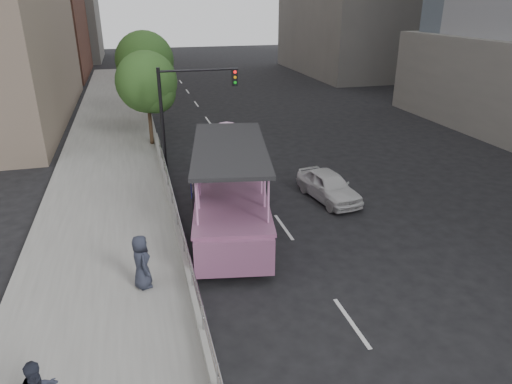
{
  "coord_description": "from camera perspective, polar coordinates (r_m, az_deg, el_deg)",
  "views": [
    {
      "loc": [
        -4.25,
        -11.24,
        8.3
      ],
      "look_at": [
        -0.41,
        2.99,
        2.08
      ],
      "focal_mm": 32.0,
      "sensor_mm": 36.0,
      "label": 1
    }
  ],
  "objects": [
    {
      "name": "traffic_signal",
      "position": [
        24.35,
        -8.99,
        11.25
      ],
      "size": [
        4.2,
        0.32,
        5.2
      ],
      "color": "black",
      "rests_on": "ground"
    },
    {
      "name": "guardrail",
      "position": [
        15.09,
        -9.04,
        -5.73
      ],
      "size": [
        0.07,
        22.0,
        0.71
      ],
      "color": "#A3A3A8",
      "rests_on": "kerb_wall"
    },
    {
      "name": "car",
      "position": [
        20.6,
        9.07,
        0.79
      ],
      "size": [
        2.07,
        3.98,
        1.29
      ],
      "primitive_type": "imported",
      "rotation": [
        0.0,
        0.0,
        0.15
      ],
      "color": "silver",
      "rests_on": "ground"
    },
    {
      "name": "pedestrian_far",
      "position": [
        14.05,
        -14.14,
        -8.47
      ],
      "size": [
        0.72,
        0.93,
        1.7
      ],
      "primitive_type": "imported",
      "rotation": [
        0.0,
        0.0,
        1.8
      ],
      "color": "#262937",
      "rests_on": "sidewalk"
    },
    {
      "name": "kerb_wall",
      "position": [
        15.42,
        -8.89,
        -7.9
      ],
      "size": [
        0.24,
        30.0,
        0.36
      ],
      "primitive_type": "cube",
      "color": "gray",
      "rests_on": "sidewalk"
    },
    {
      "name": "street_tree_near",
      "position": [
        27.55,
        -13.28,
        12.94
      ],
      "size": [
        3.52,
        3.52,
        5.72
      ],
      "color": "#352718",
      "rests_on": "ground"
    },
    {
      "name": "ground",
      "position": [
        14.6,
        4.71,
        -11.84
      ],
      "size": [
        160.0,
        160.0,
        0.0
      ],
      "primitive_type": "plane",
      "color": "black"
    },
    {
      "name": "duck_boat",
      "position": [
        18.67,
        -3.29,
        0.74
      ],
      "size": [
        4.3,
        10.58,
        3.42
      ],
      "color": "black",
      "rests_on": "ground"
    },
    {
      "name": "parking_sign",
      "position": [
        16.49,
        -7.95,
        -0.81
      ],
      "size": [
        0.14,
        0.61,
        2.76
      ],
      "color": "black",
      "rests_on": "ground"
    },
    {
      "name": "street_tree_far",
      "position": [
        33.42,
        -13.53,
        15.43
      ],
      "size": [
        3.97,
        3.97,
        6.45
      ],
      "color": "#352718",
      "rests_on": "ground"
    },
    {
      "name": "sidewalk",
      "position": [
        22.8,
        -17.84,
        0.79
      ],
      "size": [
        5.5,
        80.0,
        0.3
      ],
      "primitive_type": "cube",
      "color": "#9B9B96",
      "rests_on": "ground"
    }
  ]
}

